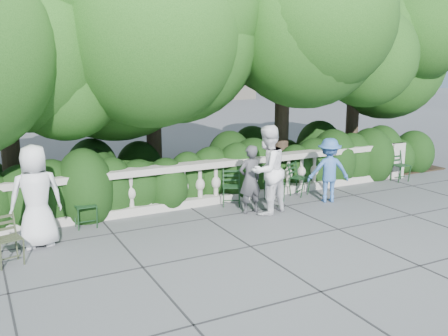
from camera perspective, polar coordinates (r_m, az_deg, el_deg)
name	(u,v)px	position (r m, az deg, el deg)	size (l,w,h in m)	color
ground	(247,226)	(10.07, 2.63, -6.65)	(90.00, 90.00, 0.00)	#4C4D53
balustrade	(208,183)	(11.46, -1.84, -1.75)	(12.00, 0.44, 1.00)	#9E998E
shrub_hedge	(188,192)	(12.64, -4.18, -2.71)	(15.00, 2.60, 1.70)	black
tree_canopy	(208,31)	(12.69, -1.87, 15.43)	(15.04, 6.52, 6.78)	#3F3023
chair_b	(88,229)	(10.23, -15.27, -6.78)	(0.44, 0.48, 0.84)	black
chair_c	(232,207)	(11.29, 0.87, -4.52)	(0.44, 0.48, 0.84)	black
chair_d	(304,196)	(12.36, 9.16, -3.19)	(0.44, 0.48, 0.84)	black
chair_e	(276,202)	(11.75, 6.00, -3.91)	(0.44, 0.48, 0.84)	black
chair_f	(403,182)	(14.41, 19.79, -1.54)	(0.44, 0.48, 0.84)	black
chair_weathered	(13,268)	(8.84, -22.96, -10.43)	(0.44, 0.48, 0.84)	black
person_businessman	(36,196)	(9.35, -20.69, -3.04)	(0.90, 0.59, 1.85)	silver
person_woman_grey	(250,179)	(10.72, 2.99, -1.31)	(0.54, 0.36, 1.49)	#3A3A3E
person_casual_man	(267,170)	(10.66, 4.96, -0.24)	(0.93, 0.73, 1.92)	white
person_older_blue	(329,170)	(11.83, 11.88, -0.25)	(0.97, 0.56, 1.50)	#345D9E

